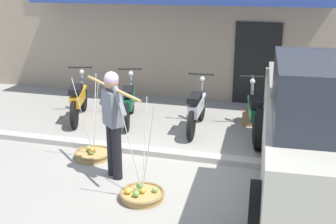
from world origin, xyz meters
TOP-DOWN VIEW (x-y plane):
  - ground_plane at (0.00, 0.00)m, footprint 90.00×90.00m
  - sidewalk_curb at (0.00, 0.70)m, footprint 20.00×0.24m
  - fruit_vendor at (-0.43, -0.29)m, footprint 1.33×1.16m
  - fruit_basket_left_side at (0.21, -0.86)m, footprint 0.65×0.65m
  - fruit_basket_right_side at (-1.08, 0.27)m, footprint 0.65×0.65m
  - motorcycle_nearest_shop at (-2.29, 2.11)m, footprint 0.72×1.76m
  - motorcycle_second_in_row at (-1.17, 2.26)m, footprint 0.67×1.77m
  - motorcycle_third_in_row at (0.35, 2.15)m, footprint 0.54×1.82m
  - motorcycle_end_of_row at (1.49, 2.24)m, footprint 0.55×1.81m
  - parked_truck at (2.75, -0.05)m, footprint 2.37×4.80m
  - storefront_building at (-0.61, 6.92)m, footprint 13.00×6.00m
  - wooden_crate at (1.45, 2.83)m, footprint 0.44×0.36m

SIDE VIEW (x-z plane):
  - ground_plane at x=0.00m, z-range 0.00..0.00m
  - sidewalk_curb at x=0.00m, z-range 0.00..0.10m
  - fruit_basket_left_side at x=0.21m, z-range -0.65..0.80m
  - fruit_basket_right_side at x=-1.08m, z-range -0.65..0.80m
  - wooden_crate at x=1.45m, z-range 0.00..0.32m
  - motorcycle_nearest_shop at x=-2.29m, z-range -0.09..1.00m
  - motorcycle_second_in_row at x=-1.17m, z-range -0.09..1.00m
  - motorcycle_third_in_row at x=0.35m, z-range -0.09..1.00m
  - motorcycle_end_of_row at x=1.49m, z-range -0.09..1.00m
  - fruit_vendor at x=-0.43m, z-range 0.13..1.83m
  - parked_truck at x=2.75m, z-range -0.02..2.08m
  - storefront_building at x=-0.61m, z-range 0.00..4.20m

